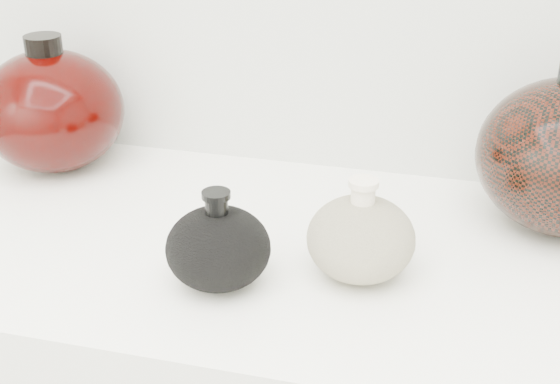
# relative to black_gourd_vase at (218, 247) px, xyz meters

# --- Properties ---
(black_gourd_vase) EXTENTS (0.14, 0.14, 0.12)m
(black_gourd_vase) POSITION_rel_black_gourd_vase_xyz_m (0.00, 0.00, 0.00)
(black_gourd_vase) COLOR black
(black_gourd_vase) RESTS_ON display_counter
(cream_gourd_vase) EXTENTS (0.16, 0.16, 0.12)m
(cream_gourd_vase) POSITION_rel_black_gourd_vase_xyz_m (0.15, 0.06, 0.00)
(cream_gourd_vase) COLOR beige
(cream_gourd_vase) RESTS_ON display_counter
(left_round_pot) EXTENTS (0.22, 0.22, 0.20)m
(left_round_pot) POSITION_rel_black_gourd_vase_xyz_m (-0.34, 0.25, 0.04)
(left_round_pot) COLOR black
(left_round_pot) RESTS_ON display_counter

